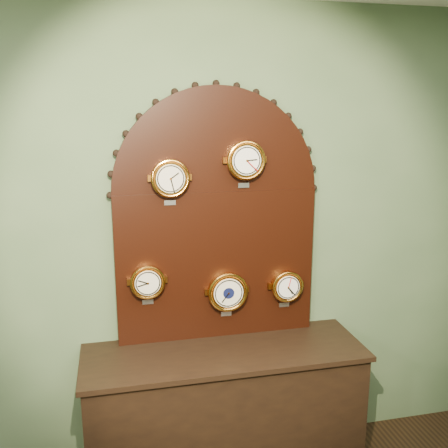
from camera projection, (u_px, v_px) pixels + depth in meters
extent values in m
plane|color=#526B49|center=(215.00, 244.00, 3.04)|extent=(4.00, 0.00, 4.00)
cube|color=black|center=(225.00, 416.00, 3.01)|extent=(1.60, 0.50, 0.80)
cube|color=black|center=(217.00, 265.00, 3.02)|extent=(1.20, 0.06, 0.90)
cylinder|color=black|center=(216.00, 191.00, 2.91)|extent=(1.20, 0.06, 1.20)
cylinder|color=orange|center=(170.00, 178.00, 2.78)|extent=(0.20, 0.08, 0.20)
torus|color=orange|center=(171.00, 179.00, 2.75)|extent=(0.22, 0.02, 0.22)
cylinder|color=beige|center=(171.00, 179.00, 2.74)|extent=(0.16, 0.01, 0.16)
cube|color=silver|center=(170.00, 203.00, 2.83)|extent=(0.07, 0.01, 0.03)
cylinder|color=orange|center=(245.00, 160.00, 2.85)|extent=(0.21, 0.08, 0.21)
torus|color=orange|center=(246.00, 160.00, 2.82)|extent=(0.23, 0.02, 0.23)
cylinder|color=white|center=(247.00, 161.00, 2.81)|extent=(0.17, 0.01, 0.17)
cube|color=silver|center=(244.00, 185.00, 2.91)|extent=(0.07, 0.01, 0.03)
cylinder|color=orange|center=(147.00, 281.00, 2.88)|extent=(0.19, 0.08, 0.19)
torus|color=orange|center=(148.00, 283.00, 2.85)|extent=(0.20, 0.02, 0.20)
cylinder|color=beige|center=(148.00, 283.00, 2.84)|extent=(0.15, 0.01, 0.15)
cube|color=silver|center=(148.00, 302.00, 2.94)|extent=(0.06, 0.01, 0.03)
cylinder|color=orange|center=(227.00, 291.00, 3.01)|extent=(0.22, 0.08, 0.22)
torus|color=orange|center=(228.00, 293.00, 2.97)|extent=(0.24, 0.02, 0.24)
cylinder|color=beige|center=(229.00, 293.00, 2.97)|extent=(0.18, 0.01, 0.18)
cube|color=silver|center=(226.00, 314.00, 3.06)|extent=(0.07, 0.01, 0.03)
cylinder|color=#0C1034|center=(229.00, 293.00, 2.97)|extent=(0.07, 0.00, 0.07)
cylinder|color=orange|center=(286.00, 285.00, 3.08)|extent=(0.18, 0.08, 0.18)
torus|color=orange|center=(288.00, 287.00, 3.05)|extent=(0.20, 0.02, 0.20)
cylinder|color=white|center=(288.00, 288.00, 3.05)|extent=(0.15, 0.01, 0.15)
cube|color=silver|center=(284.00, 305.00, 3.14)|extent=(0.07, 0.01, 0.03)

